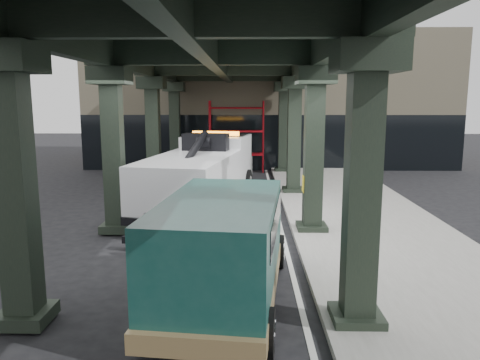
{
  "coord_description": "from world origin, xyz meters",
  "views": [
    {
      "loc": [
        0.64,
        -11.91,
        4.06
      ],
      "look_at": [
        0.41,
        1.79,
        1.7
      ],
      "focal_mm": 35.0,
      "sensor_mm": 36.0,
      "label": 1
    }
  ],
  "objects": [
    {
      "name": "ground",
      "position": [
        0.0,
        0.0,
        0.0
      ],
      "size": [
        90.0,
        90.0,
        0.0
      ],
      "primitive_type": "plane",
      "color": "black",
      "rests_on": "ground"
    },
    {
      "name": "sidewalk",
      "position": [
        4.5,
        2.0,
        0.07
      ],
      "size": [
        5.0,
        40.0,
        0.15
      ],
      "primitive_type": "cube",
      "color": "gray",
      "rests_on": "ground"
    },
    {
      "name": "lane_stripe",
      "position": [
        1.7,
        2.0,
        0.01
      ],
      "size": [
        0.12,
        38.0,
        0.01
      ],
      "primitive_type": "cube",
      "color": "silver",
      "rests_on": "ground"
    },
    {
      "name": "viaduct",
      "position": [
        -0.4,
        2.0,
        5.46
      ],
      "size": [
        7.4,
        32.0,
        6.4
      ],
      "color": "black",
      "rests_on": "ground"
    },
    {
      "name": "building",
      "position": [
        2.0,
        20.0,
        4.0
      ],
      "size": [
        22.0,
        10.0,
        8.0
      ],
      "primitive_type": "cube",
      "color": "#C6B793",
      "rests_on": "ground"
    },
    {
      "name": "scaffolding",
      "position": [
        0.0,
        14.64,
        2.11
      ],
      "size": [
        3.08,
        0.88,
        4.0
      ],
      "color": "red",
      "rests_on": "ground"
    },
    {
      "name": "tow_truck",
      "position": [
        -1.01,
        5.3,
        1.43
      ],
      "size": [
        3.87,
        9.2,
        2.93
      ],
      "rotation": [
        0.0,
        0.0,
        -0.17
      ],
      "color": "black",
      "rests_on": "ground"
    },
    {
      "name": "towed_van",
      "position": [
        0.17,
        -3.13,
        1.21
      ],
      "size": [
        2.73,
        5.74,
        2.25
      ],
      "rotation": [
        0.0,
        0.0,
        -0.11
      ],
      "color": "#12403A",
      "rests_on": "ground"
    }
  ]
}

